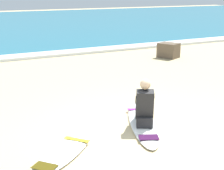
{
  "coord_description": "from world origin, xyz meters",
  "views": [
    {
      "loc": [
        -3.45,
        -5.11,
        2.71
      ],
      "look_at": [
        0.08,
        1.65,
        0.55
      ],
      "focal_mm": 54.86,
      "sensor_mm": 36.0,
      "label": 1
    }
  ],
  "objects": [
    {
      "name": "breaking_foam",
      "position": [
        0.0,
        8.61,
        0.06
      ],
      "size": [
        80.0,
        0.9,
        0.11
      ],
      "primitive_type": "cube",
      "color": "white",
      "rests_on": "ground"
    },
    {
      "name": "surfboard_spare_near",
      "position": [
        -1.76,
        -0.1,
        0.04
      ],
      "size": [
        1.68,
        1.53,
        0.08
      ],
      "color": "silver",
      "rests_on": "ground"
    },
    {
      "name": "surfer_seated",
      "position": [
        0.11,
        0.29,
        0.44
      ],
      "size": [
        0.64,
        0.77,
        0.95
      ],
      "color": "#232326",
      "rests_on": "surfboard_main"
    },
    {
      "name": "shoreline_rock",
      "position": [
        4.9,
        5.95,
        0.3
      ],
      "size": [
        0.87,
        0.94,
        0.59
      ],
      "primitive_type": "cube",
      "rotation": [
        0.0,
        0.0,
        0.43
      ],
      "color": "brown",
      "rests_on": "ground"
    },
    {
      "name": "ground_plane",
      "position": [
        0.0,
        0.0,
        0.0
      ],
      "size": [
        80.0,
        80.0,
        0.0
      ],
      "primitive_type": "plane",
      "color": "#CCB584"
    },
    {
      "name": "surfboard_main",
      "position": [
        0.16,
        0.44,
        0.04
      ],
      "size": [
        1.52,
        2.53,
        0.08
      ],
      "color": "white",
      "rests_on": "ground"
    }
  ]
}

